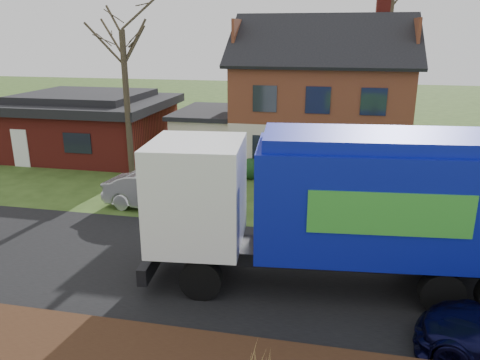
# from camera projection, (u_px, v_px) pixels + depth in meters

# --- Properties ---
(ground) EXTENTS (120.00, 120.00, 0.00)m
(ground) POSITION_uv_depth(u_px,v_px,m) (230.00, 270.00, 14.61)
(ground) COLOR #2D4517
(ground) RESTS_ON ground
(road) EXTENTS (80.00, 7.00, 0.02)m
(road) POSITION_uv_depth(u_px,v_px,m) (230.00, 270.00, 14.61)
(road) COLOR black
(road) RESTS_ON ground
(main_house) EXTENTS (12.95, 8.95, 9.26)m
(main_house) POSITION_uv_depth(u_px,v_px,m) (312.00, 91.00, 26.09)
(main_house) COLOR beige
(main_house) RESTS_ON ground
(ranch_house) EXTENTS (9.80, 8.20, 3.70)m
(ranch_house) POSITION_uv_depth(u_px,v_px,m) (87.00, 124.00, 28.59)
(ranch_house) COLOR maroon
(ranch_house) RESTS_ON ground
(garbage_truck) EXTENTS (10.86, 3.92, 4.55)m
(garbage_truck) POSITION_uv_depth(u_px,v_px,m) (344.00, 201.00, 13.04)
(garbage_truck) COLOR black
(garbage_truck) RESTS_ON ground
(silver_sedan) EXTENTS (4.90, 2.21, 1.56)m
(silver_sedan) POSITION_uv_depth(u_px,v_px,m) (160.00, 191.00, 19.55)
(silver_sedan) COLOR #B3B7BC
(silver_sedan) RESTS_ON ground
(tree_front_west) EXTENTS (3.40, 3.40, 10.10)m
(tree_front_west) POSITION_uv_depth(u_px,v_px,m) (120.00, 6.00, 21.95)
(tree_front_west) COLOR #3A3123
(tree_front_west) RESTS_ON ground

